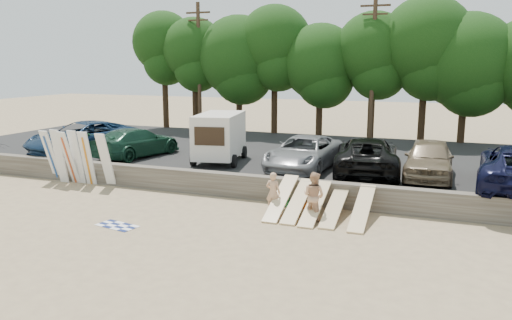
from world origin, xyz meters
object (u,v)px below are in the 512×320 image
object	(u,v)px
beachgoer_a	(273,192)
beachgoer_b	(314,196)
car_4	(429,159)
cooler	(284,202)
car_1	(136,142)
car_3	(367,155)
box_trailer	(220,135)
car_0	(83,137)
car_2	(304,153)

from	to	relation	value
beachgoer_a	beachgoer_b	bearing A→B (deg)	171.45
car_4	cooler	world-z (taller)	car_4
car_1	beachgoer_a	bearing A→B (deg)	163.62
car_1	car_3	bearing A→B (deg)	-167.75
car_3	car_4	xyz separation A→B (m)	(2.64, -0.01, 0.02)
car_3	cooler	xyz separation A→B (m)	(-2.56, -4.12, -1.35)
beachgoer_b	cooler	world-z (taller)	beachgoer_b
car_4	box_trailer	bearing A→B (deg)	179.83
car_3	beachgoer_a	world-z (taller)	car_3
car_0	car_2	distance (m)	12.52
car_3	car_4	world-z (taller)	car_4
car_2	car_3	size ratio (longest dim) A/B	0.95
beachgoer_a	car_3	bearing A→B (deg)	-116.17
car_4	beachgoer_b	bearing A→B (deg)	-124.71
car_4	beachgoer_b	world-z (taller)	car_4
box_trailer	car_4	world-z (taller)	box_trailer
car_4	beachgoer_b	size ratio (longest dim) A/B	2.77
car_2	box_trailer	bearing A→B (deg)	-177.91
car_3	beachgoer_b	xyz separation A→B (m)	(-1.06, -5.39, -0.63)
cooler	car_3	bearing A→B (deg)	49.85
cooler	box_trailer	bearing A→B (deg)	130.69
car_3	cooler	world-z (taller)	car_3
car_3	car_4	distance (m)	2.64
beachgoer_a	car_2	bearing A→B (deg)	-86.23
box_trailer	car_1	size ratio (longest dim) A/B	0.78
car_1	car_2	bearing A→B (deg)	-168.53
box_trailer	beachgoer_a	xyz separation A→B (m)	(4.56, -5.07, -1.28)
box_trailer	cooler	distance (m)	6.53
box_trailer	beachgoer_b	bearing A→B (deg)	-51.73
car_0	cooler	xyz separation A→B (m)	(12.83, -3.76, -1.41)
car_0	car_2	bearing A→B (deg)	19.83
car_0	car_1	size ratio (longest dim) A/B	1.19
box_trailer	car_3	size ratio (longest dim) A/B	0.70
car_0	cooler	distance (m)	13.45
car_1	car_4	xyz separation A→B (m)	(14.67, 0.23, 0.07)
car_3	car_4	bearing A→B (deg)	171.79
box_trailer	car_2	xyz separation A→B (m)	(4.40, -0.16, -0.59)
cooler	beachgoer_b	bearing A→B (deg)	-48.55
car_3	car_4	size ratio (longest dim) A/B	1.20
car_1	beachgoer_a	size ratio (longest dim) A/B	3.35
car_1	beachgoer_a	world-z (taller)	car_1
car_0	car_2	world-z (taller)	car_0
car_2	car_4	size ratio (longest dim) A/B	1.13
beachgoer_a	beachgoer_b	xyz separation A→B (m)	(1.65, -0.30, 0.10)
car_4	beachgoer_b	distance (m)	6.56
box_trailer	car_0	world-z (taller)	box_trailer
car_3	beachgoer_b	size ratio (longest dim) A/B	3.32
car_3	cooler	distance (m)	5.04
car_1	beachgoer_b	bearing A→B (deg)	165.96
car_0	beachgoer_b	xyz separation A→B (m)	(14.34, -5.03, -0.69)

